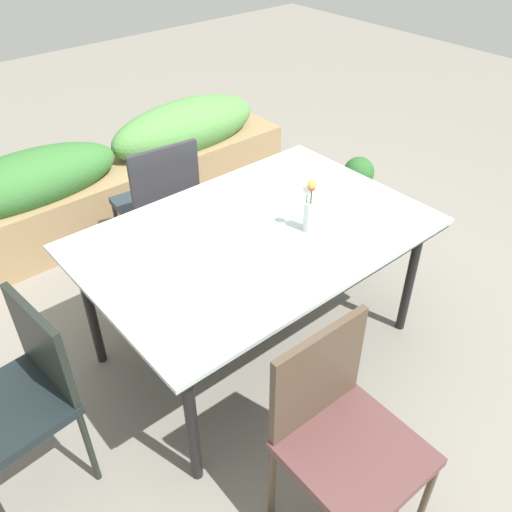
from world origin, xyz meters
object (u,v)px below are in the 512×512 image
chair_near_left (341,429)px  planter_box (119,175)px  dining_table (256,241)px  chair_far_side (160,201)px  flower_vase (310,208)px  potted_plant (357,183)px  chair_end_left (22,392)px

chair_near_left → planter_box: chair_near_left is taller
dining_table → chair_near_left: (-0.37, -0.92, -0.18)m
chair_far_side → flower_vase: bearing=-72.8°
dining_table → flower_vase: flower_vase is taller
chair_near_left → flower_vase: (0.57, 0.77, 0.36)m
planter_box → potted_plant: planter_box is taller
chair_near_left → chair_far_side: same height
flower_vase → potted_plant: (1.30, 0.74, -0.66)m
chair_far_side → flower_vase: size_ratio=3.24×
dining_table → chair_near_left: chair_near_left is taller
chair_end_left → dining_table: bearing=-95.7°
chair_near_left → flower_vase: 1.03m
chair_near_left → potted_plant: 2.42m
dining_table → chair_end_left: size_ratio=1.86×
chair_end_left → chair_near_left: bearing=-143.5°
potted_plant → chair_end_left: bearing=-167.8°
chair_near_left → potted_plant: size_ratio=2.10×
chair_near_left → chair_end_left: bearing=-46.8°
planter_box → chair_end_left: bearing=-128.3°
chair_near_left → planter_box: size_ratio=0.33×
dining_table → potted_plant: 1.68m
potted_plant → planter_box: bearing=142.6°
chair_end_left → chair_far_side: 1.51m
dining_table → chair_far_side: chair_far_side is taller
dining_table → chair_end_left: bearing=179.7°
dining_table → planter_box: 1.70m
chair_near_left → chair_far_side: bearing=-100.3°
potted_plant → chair_far_side: bearing=167.6°
chair_end_left → flower_vase: (1.41, -0.16, 0.36)m
planter_box → potted_plant: 1.77m
chair_end_left → planter_box: chair_end_left is taller
chair_near_left → flower_vase: bearing=-125.5°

